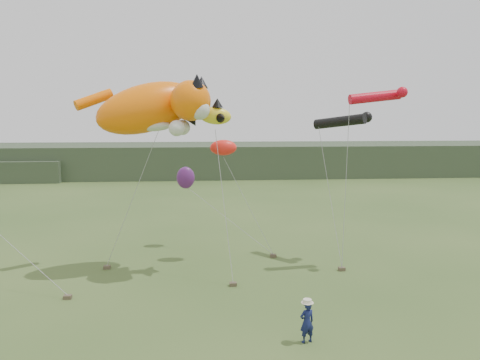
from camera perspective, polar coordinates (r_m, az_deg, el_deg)
The scene contains 8 objects.
ground at distance 18.12m, azimuth -0.45°, elevation -17.21°, with size 120.00×120.00×0.00m, color #385123.
headland at distance 61.36m, azimuth -6.47°, elevation 2.39°, with size 90.00×13.00×4.00m.
festival_attendant at distance 16.73m, azimuth 8.16°, elevation -16.77°, with size 0.53×0.35×1.44m, color #131A48.
sandbag_anchors at distance 23.19m, azimuth -3.74°, elevation -11.29°, with size 12.95×5.37×0.16m.
cat_kite at distance 23.09m, azimuth -10.10°, elevation 8.74°, with size 6.76×4.00×3.53m.
fish_kite at distance 22.89m, azimuth -4.29°, elevation 7.90°, with size 2.56×1.74×1.34m.
tube_kites at distance 25.06m, azimuth 14.32°, elevation 8.20°, with size 3.89×3.76×2.14m.
misc_kites at distance 26.10m, azimuth -4.50°, elevation 2.01°, with size 3.33×3.52×3.00m.
Camera 1 is at (-1.21, -16.37, 7.66)m, focal length 35.00 mm.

